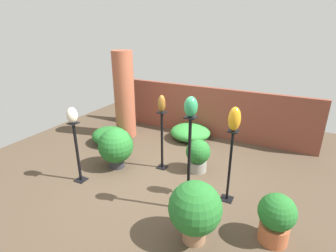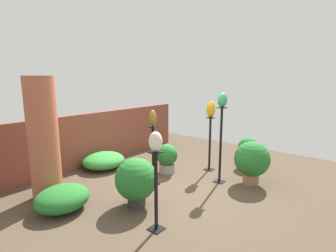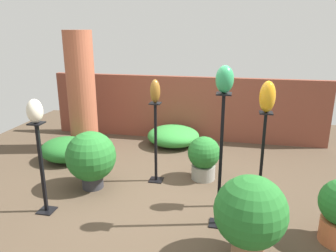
{
  "view_description": "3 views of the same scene",
  "coord_description": "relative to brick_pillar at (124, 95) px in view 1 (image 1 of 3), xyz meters",
  "views": [
    {
      "loc": [
        2.15,
        -3.92,
        2.78
      ],
      "look_at": [
        0.12,
        0.07,
        1.04
      ],
      "focal_mm": 28.0,
      "sensor_mm": 36.0,
      "label": 1
    },
    {
      "loc": [
        -3.83,
        -3.19,
        2.18
      ],
      "look_at": [
        0.23,
        0.16,
        1.19
      ],
      "focal_mm": 28.0,
      "sensor_mm": 36.0,
      "label": 2
    },
    {
      "loc": [
        0.98,
        -4.14,
        2.24
      ],
      "look_at": [
        0.07,
        0.25,
        0.88
      ],
      "focal_mm": 35.0,
      "sensor_mm": 36.0,
      "label": 3
    }
  ],
  "objects": [
    {
      "name": "brick_wall_back",
      "position": [
        1.78,
        0.98,
        -0.45
      ],
      "size": [
        5.6,
        0.12,
        1.3
      ],
      "primitive_type": "cube",
      "color": "brown",
      "rests_on": "ground"
    },
    {
      "name": "brick_pillar",
      "position": [
        0.0,
        0.0,
        0.0
      ],
      "size": [
        0.51,
        0.51,
        2.2
      ],
      "primitive_type": "cylinder",
      "color": "#9E5138",
      "rests_on": "ground"
    },
    {
      "name": "potted_plant_walkway_edge",
      "position": [
        2.97,
        -2.6,
        -0.59
      ],
      "size": [
        0.72,
        0.72,
        0.89
      ],
      "color": "#936B4C",
      "rests_on": "ground"
    },
    {
      "name": "potted_plant_mid_left",
      "position": [
        2.35,
        -0.86,
        -0.73
      ],
      "size": [
        0.49,
        0.49,
        0.67
      ],
      "color": "gray",
      "rests_on": "ground"
    },
    {
      "name": "art_vase_amber",
      "position": [
        3.14,
        -1.51,
        0.35
      ],
      "size": [
        0.19,
        0.21,
        0.38
      ],
      "primitive_type": "ellipsoid",
      "color": "orange",
      "rests_on": "pedestal_amber"
    },
    {
      "name": "foliage_bed_west",
      "position": [
        -0.06,
        -0.62,
        -0.9
      ],
      "size": [
        0.89,
        0.81,
        0.41
      ],
      "primitive_type": "ellipsoid",
      "color": "#236B28",
      "rests_on": "ground"
    },
    {
      "name": "art_vase_ivory",
      "position": [
        0.5,
        -2.2,
        0.21
      ],
      "size": [
        0.18,
        0.2,
        0.28
      ],
      "primitive_type": "ellipsoid",
      "color": "beige",
      "rests_on": "pedestal_ivory"
    },
    {
      "name": "foliage_bed_east",
      "position": [
        1.62,
        0.52,
        -0.91
      ],
      "size": [
        1.02,
        0.96,
        0.38
      ],
      "primitive_type": "ellipsoid",
      "color": "#338C38",
      "rests_on": "ground"
    },
    {
      "name": "potted_plant_front_left",
      "position": [
        0.81,
        -1.47,
        -0.63
      ],
      "size": [
        0.71,
        0.71,
        0.84
      ],
      "color": "#2D2D33",
      "rests_on": "ground"
    },
    {
      "name": "potted_plant_mid_right",
      "position": [
        3.94,
        -2.12,
        -0.71
      ],
      "size": [
        0.5,
        0.5,
        0.73
      ],
      "color": "#B25B38",
      "rests_on": "ground"
    },
    {
      "name": "pedestal_jade",
      "position": [
        2.65,
        -2.05,
        -0.37
      ],
      "size": [
        0.2,
        0.2,
        1.58
      ],
      "color": "black",
      "rests_on": "ground"
    },
    {
      "name": "art_vase_bronze",
      "position": [
        1.66,
        -1.08,
        0.28
      ],
      "size": [
        0.14,
        0.15,
        0.33
      ],
      "primitive_type": "ellipsoid",
      "color": "brown",
      "rests_on": "pedestal_bronze"
    },
    {
      "name": "art_vase_jade",
      "position": [
        2.65,
        -2.05,
        0.62
      ],
      "size": [
        0.19,
        0.19,
        0.29
      ],
      "primitive_type": "ellipsoid",
      "color": "#2D9356",
      "rests_on": "pedestal_jade"
    },
    {
      "name": "pedestal_bronze",
      "position": [
        1.66,
        -1.08,
        -0.54
      ],
      "size": [
        0.2,
        0.2,
        1.21
      ],
      "color": "black",
      "rests_on": "ground"
    },
    {
      "name": "pedestal_ivory",
      "position": [
        0.5,
        -2.2,
        -0.56
      ],
      "size": [
        0.2,
        0.2,
        1.17
      ],
      "color": "black",
      "rests_on": "ground"
    },
    {
      "name": "ground_plane",
      "position": [
        1.78,
        -1.34,
        -1.1
      ],
      "size": [
        8.0,
        8.0,
        0.0
      ],
      "primitive_type": "plane",
      "color": "#4C3D2D"
    },
    {
      "name": "pedestal_amber",
      "position": [
        3.14,
        -1.51,
        -0.52
      ],
      "size": [
        0.2,
        0.2,
        1.26
      ],
      "color": "black",
      "rests_on": "ground"
    }
  ]
}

